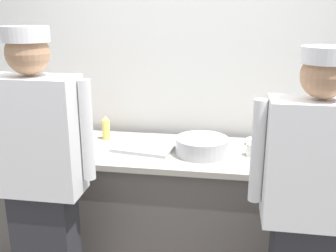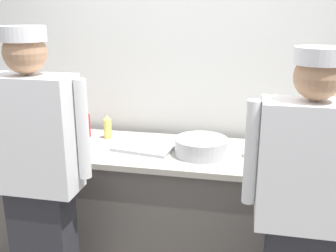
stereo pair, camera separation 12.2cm
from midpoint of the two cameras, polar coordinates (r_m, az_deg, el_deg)
wall_back at (r=3.09m, az=1.59°, el=9.09°), size 5.03×0.10×2.88m
prep_counter at (r=2.93m, az=0.12°, el=-11.79°), size 3.20×0.72×0.89m
chef_near_left at (r=2.35m, az=-19.75°, el=-6.75°), size 0.63×0.24×1.77m
chef_center at (r=2.10m, az=18.53°, el=-10.90°), size 0.61×0.24×1.69m
mixing_bowl_steel at (r=2.66m, az=3.72°, el=-2.96°), size 0.36×0.36×0.12m
sheet_tray at (r=2.79m, az=-4.62°, el=-3.07°), size 0.46×0.37×0.02m
squeeze_bottle_primary at (r=3.07m, az=-13.37°, el=0.14°), size 0.06×0.06×0.21m
squeeze_bottle_secondary at (r=3.01m, az=-10.28°, el=-0.30°), size 0.06×0.06×0.18m
ramekin_red_sauce at (r=2.91m, az=11.32°, el=-2.25°), size 0.11×0.11×0.05m
ramekin_green_sauce at (r=3.16m, az=-23.43°, el=-1.74°), size 0.08×0.08×0.05m
deli_cup at (r=2.68m, az=11.10°, el=-3.46°), size 0.09×0.09×0.09m
chefs_knife at (r=2.65m, az=17.25°, el=-5.00°), size 0.28×0.03×0.02m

